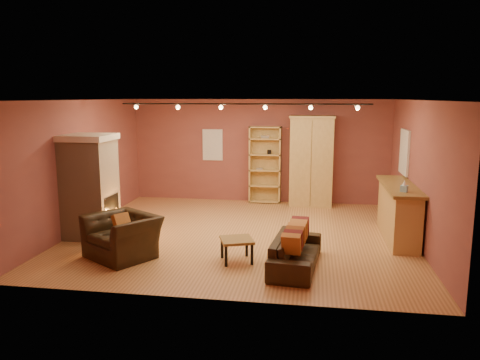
% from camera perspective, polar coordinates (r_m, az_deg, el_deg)
% --- Properties ---
extents(floor, '(7.00, 7.00, 0.00)m').
position_cam_1_polar(floor, '(9.94, 0.16, -6.63)').
color(floor, '#A96E3C').
rests_on(floor, ground).
extents(ceiling, '(7.00, 7.00, 0.00)m').
position_cam_1_polar(ceiling, '(9.52, 0.17, 9.73)').
color(ceiling, brown).
rests_on(ceiling, back_wall).
extents(back_wall, '(7.00, 0.02, 2.80)m').
position_cam_1_polar(back_wall, '(12.83, 2.37, 3.55)').
color(back_wall, brown).
rests_on(back_wall, floor).
extents(left_wall, '(0.02, 6.50, 2.80)m').
position_cam_1_polar(left_wall, '(10.73, -18.65, 1.74)').
color(left_wall, brown).
rests_on(left_wall, floor).
extents(right_wall, '(0.02, 6.50, 2.80)m').
position_cam_1_polar(right_wall, '(9.75, 20.96, 0.80)').
color(right_wall, brown).
rests_on(right_wall, floor).
extents(fireplace, '(1.01, 0.98, 2.12)m').
position_cam_1_polar(fireplace, '(10.05, -17.78, -0.72)').
color(fireplace, '#C6AB89').
rests_on(fireplace, floor).
extents(back_window, '(0.56, 0.04, 0.86)m').
position_cam_1_polar(back_window, '(13.00, -3.35, 4.30)').
color(back_window, silver).
rests_on(back_window, back_wall).
extents(bookcase, '(0.85, 0.33, 2.08)m').
position_cam_1_polar(bookcase, '(12.74, 3.09, 1.96)').
color(bookcase, tan).
rests_on(bookcase, floor).
extents(armoire, '(1.17, 0.67, 2.38)m').
position_cam_1_polar(armoire, '(12.47, 8.68, 2.31)').
color(armoire, tan).
rests_on(armoire, floor).
extents(bar_counter, '(0.62, 2.34, 1.12)m').
position_cam_1_polar(bar_counter, '(10.06, 18.74, -3.64)').
color(bar_counter, tan).
rests_on(bar_counter, floor).
extents(tissue_box, '(0.17, 0.17, 0.23)m').
position_cam_1_polar(tissue_box, '(9.23, 19.39, -0.81)').
color(tissue_box, '#8DC3E2').
rests_on(tissue_box, bar_counter).
extents(right_window, '(0.05, 0.90, 1.00)m').
position_cam_1_polar(right_window, '(11.07, 19.41, 3.24)').
color(right_window, silver).
rests_on(right_window, right_wall).
extents(loveseat, '(0.71, 1.85, 0.76)m').
position_cam_1_polar(loveseat, '(8.06, 6.82, -7.96)').
color(loveseat, black).
rests_on(loveseat, floor).
extents(armchair, '(1.41, 1.28, 1.03)m').
position_cam_1_polar(armchair, '(8.72, -14.17, -5.83)').
color(armchair, black).
rests_on(armchair, floor).
extents(coffee_table, '(0.69, 0.69, 0.41)m').
position_cam_1_polar(coffee_table, '(8.27, -0.40, -7.57)').
color(coffee_table, olive).
rests_on(coffee_table, floor).
extents(track_rail, '(5.20, 0.09, 0.13)m').
position_cam_1_polar(track_rail, '(9.72, 0.35, 9.06)').
color(track_rail, black).
rests_on(track_rail, ceiling).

